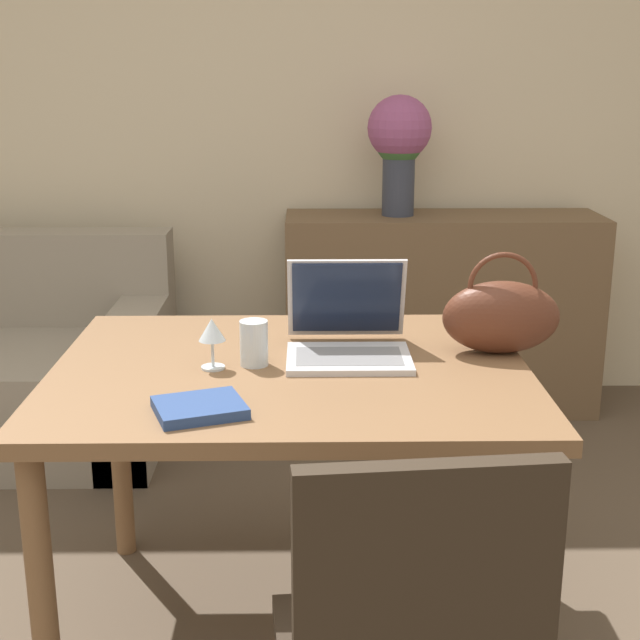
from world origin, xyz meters
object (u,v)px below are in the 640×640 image
Objects in this scene: drinking_glass at (254,343)px; flower_vase at (399,140)px; handbag at (501,316)px; laptop at (348,329)px; wine_glass at (212,333)px.

drinking_glass is 0.23× the size of flower_vase.
drinking_glass is 0.65m from handbag.
flower_vase is at bearing 72.60° from drinking_glass.
laptop reaches higher than drinking_glass.
laptop is 0.26m from drinking_glass.
drinking_glass is 0.11m from wine_glass.
laptop is 1.06× the size of handbag.
laptop is at bearing 22.49° from drinking_glass.
drinking_glass is at bearing -107.40° from flower_vase.
drinking_glass is 0.89× the size of wine_glass.
laptop is 0.64× the size of flower_vase.
wine_glass is (-0.34, -0.13, 0.03)m from laptop.
drinking_glass is (-0.24, -0.10, -0.01)m from laptop.
flower_vase is (-0.11, 1.59, 0.33)m from handbag.
laptop is 2.52× the size of wine_glass.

